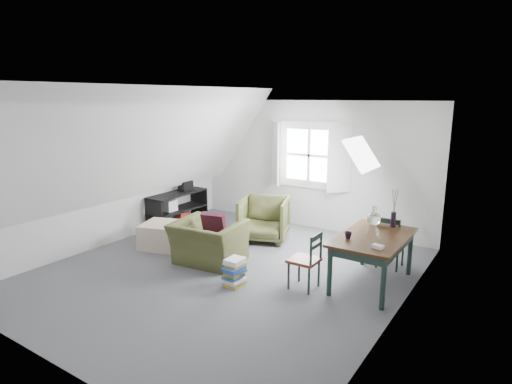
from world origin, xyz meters
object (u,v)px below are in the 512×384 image
Objects in this scene: armchair_far at (264,239)px; dining_table at (373,242)px; ottoman at (162,235)px; dining_chair_near at (306,260)px; dining_chair_far at (390,241)px; media_shelf at (176,211)px; armchair_near at (209,262)px; magazine_stack at (235,272)px.

dining_table is at bearing -40.32° from armchair_far.
dining_chair_near is (2.84, -0.11, 0.20)m from ottoman.
dining_chair_near is (-0.73, -1.37, -0.01)m from dining_chair_far.
ottoman is at bearing -95.55° from dining_chair_near.
armchair_near is at bearing -31.81° from media_shelf.
dining_table is 0.96m from dining_chair_near.
armchair_near is 2.69× the size of magazine_stack.
dining_table reaches higher than media_shelf.
armchair_near is 1.16m from ottoman.
dining_chair_near reaches higher than armchair_near.
dining_chair_far is 2.13× the size of magazine_stack.
armchair_near is 0.97m from magazine_stack.
armchair_far is 2.34m from dining_chair_far.
ottoman is 1.69× the size of magazine_stack.
media_shelf reaches higher than ottoman.
dining_chair_far reaches higher than armchair_near.
magazine_stack is at bearing -15.80° from ottoman.
dining_table is (3.54, 0.51, 0.40)m from ottoman.
armchair_far is 1.34× the size of ottoman.
dining_chair_far is 4.24m from media_shelf.
dining_chair_near is at bearing 27.18° from magazine_stack.
dining_chair_far is (3.57, 1.26, 0.21)m from ottoman.
ottoman is 0.45× the size of dining_table.
armchair_far is 0.61× the size of dining_table.
media_shelf is (-1.79, 1.15, 0.31)m from armchair_near.
media_shelf is at bearing 148.65° from magazine_stack.
ottoman is 2.05m from magazine_stack.
dining_table reaches higher than armchair_near.
media_shelf is at bearing -111.59° from dining_chair_near.
dining_chair_near is at bearing 173.55° from armchair_near.
dining_chair_near reaches higher than media_shelf.
magazine_stack is (-1.58, -1.07, -0.43)m from dining_table.
ottoman is at bearing -155.00° from armchair_far.
armchair_far is (0.13, 1.42, 0.00)m from armchair_near.
armchair_far is at bearing 156.28° from dining_table.
media_shelf is (-4.23, -0.22, -0.12)m from dining_chair_far.
dining_chair_far is at bearing 83.82° from dining_table.
dining_chair_far is 0.61× the size of media_shelf.
ottoman is 1.24m from media_shelf.
magazine_stack is at bearing -66.18° from dining_chair_near.
dining_chair_far reaches higher than ottoman.
dining_chair_near reaches higher than armchair_far.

